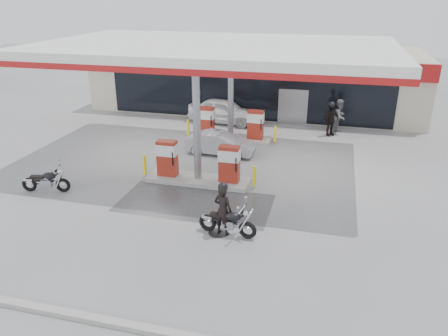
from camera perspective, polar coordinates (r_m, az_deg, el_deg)
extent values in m
plane|color=gray|center=(17.52, -5.37, -4.38)|extent=(90.00, 90.00, 0.00)
cube|color=#4C4C4F|center=(17.37, -3.81, -4.57)|extent=(6.00, 3.00, 0.00)
cylinder|color=#38383A|center=(15.30, -0.75, -8.48)|extent=(0.70, 0.70, 0.01)
cube|color=gray|center=(12.21, -16.98, -18.31)|extent=(28.00, 0.25, 0.15)
cube|color=beige|center=(31.71, 4.38, 11.62)|extent=(22.00, 8.00, 4.00)
cube|color=black|center=(27.96, 2.83, 8.95)|extent=(18.00, 0.10, 2.60)
cube|color=#A01315|center=(27.48, 2.88, 13.19)|extent=(22.00, 0.25, 1.00)
cube|color=navy|center=(26.92, 17.93, 11.98)|extent=(3.50, 0.12, 0.80)
cube|color=gray|center=(27.56, 8.97, 7.87)|extent=(1.80, 0.14, 2.20)
cube|color=silver|center=(20.58, -1.10, 15.22)|extent=(16.00, 10.00, 0.60)
cube|color=#A01315|center=(15.95, -5.97, 12.38)|extent=(16.00, 0.12, 0.24)
cube|color=#A01315|center=(25.38, 2.02, 16.13)|extent=(16.00, 0.12, 0.24)
cylinder|color=gray|center=(18.32, -3.56, 5.62)|extent=(0.32, 0.32, 5.00)
cylinder|color=gray|center=(23.91, 0.90, 9.62)|extent=(0.32, 0.32, 5.00)
cube|color=#9E9E99|center=(19.19, -3.39, -1.55)|extent=(4.50, 1.30, 0.18)
cube|color=maroon|center=(19.30, -7.41, 1.30)|extent=(0.85, 0.48, 1.60)
cube|color=maroon|center=(18.49, 0.69, 0.53)|extent=(0.85, 0.48, 1.60)
cube|color=silver|center=(19.16, -7.47, 2.41)|extent=(0.88, 0.52, 0.50)
cube|color=silver|center=(18.34, 0.70, 1.69)|extent=(0.88, 0.52, 0.50)
cylinder|color=yellow|center=(19.88, -10.30, 0.39)|extent=(0.14, 0.14, 0.90)
cylinder|color=yellow|center=(18.45, 4.00, -1.06)|extent=(0.14, 0.14, 0.90)
cube|color=#9E9E99|center=(24.58, 0.86, 3.92)|extent=(4.50, 1.30, 0.18)
cube|color=maroon|center=(24.67, -2.30, 6.14)|extent=(0.85, 0.48, 1.60)
cube|color=maroon|center=(24.04, 4.13, 5.66)|extent=(0.85, 0.48, 1.60)
cube|color=silver|center=(24.56, -2.32, 7.04)|extent=(0.88, 0.52, 0.50)
cube|color=silver|center=(23.93, 4.16, 6.58)|extent=(0.88, 0.52, 0.50)
cylinder|color=yellow|center=(25.12, -4.70, 5.33)|extent=(0.14, 0.14, 0.90)
cylinder|color=yellow|center=(24.01, 6.69, 4.45)|extent=(0.14, 0.14, 0.90)
torus|color=black|center=(14.86, 3.09, -8.11)|extent=(0.65, 0.22, 0.64)
torus|color=black|center=(15.31, -2.15, -7.12)|extent=(0.65, 0.22, 0.64)
cube|color=gray|center=(15.02, 0.58, -7.36)|extent=(0.45, 0.30, 0.32)
cube|color=black|center=(15.01, 0.01, -6.90)|extent=(0.96, 0.22, 0.08)
ellipsoid|color=black|center=(14.80, 1.17, -6.33)|extent=(0.63, 0.41, 0.30)
cube|color=black|center=(15.00, -0.75, -6.19)|extent=(0.61, 0.32, 0.11)
cylinder|color=silver|center=(14.56, 2.36, -5.44)|extent=(0.13, 0.81, 0.04)
sphere|color=silver|center=(14.59, 2.83, -5.97)|extent=(0.19, 0.19, 0.19)
cylinder|color=silver|center=(15.36, -1.09, -7.10)|extent=(0.96, 0.20, 0.08)
imported|color=black|center=(14.84, -0.15, -5.52)|extent=(0.75, 0.59, 1.82)
torus|color=black|center=(19.31, -20.28, -2.11)|extent=(0.64, 0.27, 0.62)
torus|color=black|center=(19.90, -24.07, -1.98)|extent=(0.64, 0.27, 0.62)
cube|color=gray|center=(19.54, -22.13, -1.83)|extent=(0.46, 0.33, 0.31)
cube|color=black|center=(19.57, -22.58, -1.54)|extent=(0.93, 0.29, 0.08)
ellipsoid|color=black|center=(19.36, -21.85, -0.95)|extent=(0.63, 0.44, 0.29)
cube|color=black|center=(19.60, -23.20, -1.08)|extent=(0.61, 0.36, 0.10)
cylinder|color=silver|center=(19.12, -21.13, -0.12)|extent=(0.20, 0.78, 0.04)
sphere|color=silver|center=(19.11, -20.74, -0.47)|extent=(0.19, 0.19, 0.19)
cylinder|color=silver|center=(19.92, -23.27, -1.88)|extent=(0.93, 0.27, 0.08)
imported|color=silver|center=(27.65, -0.02, 7.48)|extent=(4.68, 2.33, 1.53)
imported|color=slate|center=(26.38, 14.86, 6.54)|extent=(1.09, 1.20, 2.01)
imported|color=#96989E|center=(22.22, -0.54, 3.23)|extent=(3.57, 1.35, 1.16)
imported|color=#5B131D|center=(32.12, -9.03, 9.12)|extent=(4.62, 1.93, 1.34)
imported|color=#989AA0|center=(29.60, 19.16, 6.71)|extent=(3.95, 2.70, 1.01)
imported|color=black|center=(25.82, 13.75, 6.14)|extent=(1.13, 1.06, 1.87)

